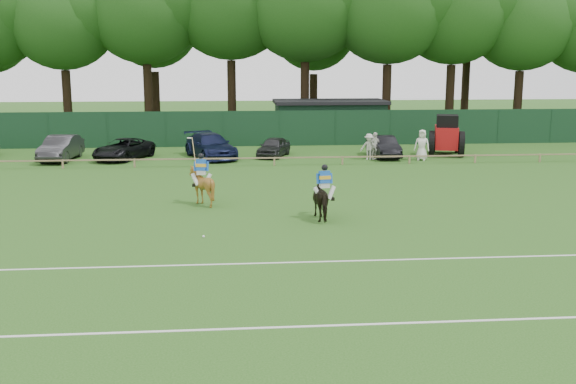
{
  "coord_description": "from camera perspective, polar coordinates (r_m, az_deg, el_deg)",
  "views": [
    {
      "loc": [
        -1.54,
        -20.59,
        6.09
      ],
      "look_at": [
        0.5,
        3.0,
        1.4
      ],
      "focal_mm": 42.0,
      "sensor_mm": 36.0,
      "label": 1
    }
  ],
  "objects": [
    {
      "name": "pitch_rail",
      "position": [
        39.03,
        -2.63,
        2.88
      ],
      "size": [
        62.1,
        0.1,
        0.5
      ],
      "color": "#997F5B",
      "rests_on": "ground"
    },
    {
      "name": "polo_ball",
      "position": [
        23.56,
        -7.17,
        -3.75
      ],
      "size": [
        0.09,
        0.09,
        0.09
      ],
      "primitive_type": "sphere",
      "color": "silver",
      "rests_on": "ground"
    },
    {
      "name": "horse_chestnut",
      "position": [
        28.76,
        -7.32,
        0.54
      ],
      "size": [
        1.52,
        1.65,
        1.63
      ],
      "primitive_type": "imported",
      "rotation": [
        0.0,
        0.0,
        2.99
      ],
      "color": "brown",
      "rests_on": "ground"
    },
    {
      "name": "estate_black",
      "position": [
        42.87,
        8.1,
        3.83
      ],
      "size": [
        1.51,
        4.08,
        1.34
      ],
      "primitive_type": "imported",
      "rotation": [
        0.0,
        0.0,
        0.02
      ],
      "color": "black",
      "rests_on": "ground"
    },
    {
      "name": "tractor",
      "position": [
        44.41,
        13.26,
        4.63
      ],
      "size": [
        2.83,
        3.54,
        2.6
      ],
      "rotation": [
        0.0,
        0.0,
        -0.28
      ],
      "color": "#B51013",
      "rests_on": "ground"
    },
    {
      "name": "sedan_grey",
      "position": [
        43.35,
        -18.68,
        3.55
      ],
      "size": [
        1.96,
        4.7,
        1.51
      ],
      "primitive_type": "imported",
      "rotation": [
        0.0,
        0.0,
        -0.08
      ],
      "color": "#29292C",
      "rests_on": "ground"
    },
    {
      "name": "spectator_left",
      "position": [
        41.67,
        6.87,
        3.83
      ],
      "size": [
        1.15,
        0.84,
        1.6
      ],
      "primitive_type": "imported",
      "rotation": [
        0.0,
        0.0,
        -0.26
      ],
      "color": "beige",
      "rests_on": "ground"
    },
    {
      "name": "rider_dark",
      "position": [
        25.84,
        3.12,
        0.93
      ],
      "size": [
        0.93,
        0.42,
        1.41
      ],
      "rotation": [
        0.0,
        0.0,
        3.26
      ],
      "color": "silver",
      "rests_on": "ground"
    },
    {
      "name": "spectator_right",
      "position": [
        41.88,
        11.26,
        3.92
      ],
      "size": [
        1.07,
        0.89,
        1.87
      ],
      "primitive_type": "imported",
      "rotation": [
        0.0,
        0.0,
        -0.38
      ],
      "color": "white",
      "rests_on": "ground"
    },
    {
      "name": "spectator_mid",
      "position": [
        41.83,
        7.34,
        3.9
      ],
      "size": [
        1.05,
        0.86,
        1.67
      ],
      "primitive_type": "imported",
      "rotation": [
        0.0,
        0.0,
        0.55
      ],
      "color": "silver",
      "rests_on": "ground"
    },
    {
      "name": "utility_shed",
      "position": [
        51.35,
        3.54,
        6.1
      ],
      "size": [
        8.4,
        4.4,
        3.04
      ],
      "color": "#14331E",
      "rests_on": "ground"
    },
    {
      "name": "suv_black",
      "position": [
        42.7,
        -13.75,
        3.55
      ],
      "size": [
        3.81,
        5.06,
        1.28
      ],
      "primitive_type": "imported",
      "rotation": [
        0.0,
        0.0,
        -0.42
      ],
      "color": "black",
      "rests_on": "ground"
    },
    {
      "name": "perimeter_fence",
      "position": [
        47.86,
        -3.09,
        5.39
      ],
      "size": [
        92.08,
        0.08,
        2.5
      ],
      "color": "#14351E",
      "rests_on": "ground"
    },
    {
      "name": "sedan_navy",
      "position": [
        42.33,
        -6.58,
        3.9
      ],
      "size": [
        3.86,
        5.64,
        1.52
      ],
      "primitive_type": "imported",
      "rotation": [
        0.0,
        0.0,
        0.37
      ],
      "color": "#121839",
      "rests_on": "ground"
    },
    {
      "name": "pitch_lines",
      "position": [
        18.2,
        0.2,
        -8.32
      ],
      "size": [
        60.0,
        5.1,
        0.01
      ],
      "color": "silver",
      "rests_on": "ground"
    },
    {
      "name": "horse_dark",
      "position": [
        25.99,
        3.09,
        -0.61
      ],
      "size": [
        1.05,
        1.93,
        1.56
      ],
      "primitive_type": "imported",
      "rotation": [
        0.0,
        0.0,
        3.26
      ],
      "color": "black",
      "rests_on": "ground"
    },
    {
      "name": "ground",
      "position": [
        21.52,
        -0.64,
        -5.23
      ],
      "size": [
        160.0,
        160.0,
        0.0
      ],
      "primitive_type": "plane",
      "color": "#1E4C14",
      "rests_on": "ground"
    },
    {
      "name": "hatch_grey",
      "position": [
        42.7,
        -1.22,
        3.84
      ],
      "size": [
        2.63,
        3.89,
        1.23
      ],
      "primitive_type": "imported",
      "rotation": [
        0.0,
        0.0,
        -0.36
      ],
      "color": "#2A2A2C",
      "rests_on": "ground"
    },
    {
      "name": "tree_row",
      "position": [
        56.03,
        -1.3,
        4.96
      ],
      "size": [
        96.0,
        12.0,
        21.0
      ],
      "primitive_type": null,
      "color": "#26561C",
      "rests_on": "ground"
    },
    {
      "name": "rider_chestnut",
      "position": [
        28.62,
        -7.37,
        1.99
      ],
      "size": [
        0.93,
        0.64,
        2.05
      ],
      "rotation": [
        0.0,
        0.0,
        2.99
      ],
      "color": "silver",
      "rests_on": "ground"
    }
  ]
}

